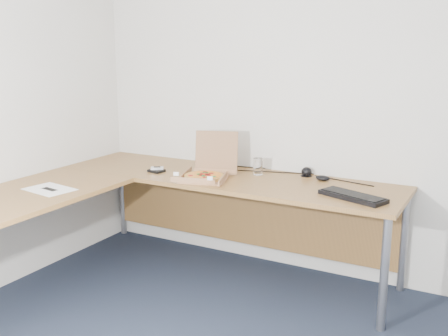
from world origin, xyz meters
The scene contains 11 objects.
room_shell centered at (0.00, 0.00, 1.25)m, with size 3.50×3.50×2.50m, color silver, non-canonical shape.
desk centered at (-0.82, 0.97, 0.70)m, with size 2.50×2.20×0.73m.
pizza_box centered at (-0.59, 1.26, 0.77)m, with size 0.31×0.36×0.31m.
drinking_glass centered at (-0.32, 1.55, 0.79)m, with size 0.07×0.07×0.12m, color silver.
keyboard centered at (0.45, 1.27, 0.74)m, with size 0.42×0.15×0.03m, color black.
mouse centered at (0.15, 1.61, 0.75)m, with size 0.10×0.07×0.04m, color black.
wallet centered at (-1.01, 1.27, 0.74)m, with size 0.11×0.09×0.02m, color black.
phone centered at (-1.01, 1.28, 0.76)m, with size 0.09×0.05×0.02m, color #B2B5BA.
paper_sheet centered at (-1.34, 0.54, 0.73)m, with size 0.32×0.23×0.00m, color white.
dome_speaker centered at (0.00, 1.68, 0.77)m, with size 0.08×0.08×0.07m, color black.
cable_bundle centered at (-0.22, 1.68, 0.73)m, with size 0.67×0.04×0.01m, color black, non-canonical shape.
Camera 1 is at (1.25, -1.84, 1.64)m, focal length 42.66 mm.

